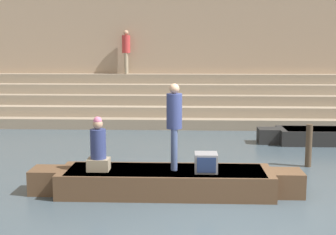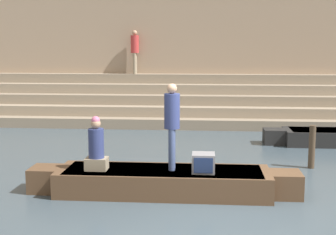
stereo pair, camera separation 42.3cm
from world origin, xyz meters
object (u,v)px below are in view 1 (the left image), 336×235
rowboat_main (166,181)px  person_standing (174,120)px  person_on_steps (126,49)px  tv_set (206,163)px  mooring_post (309,146)px  person_rowing (98,148)px

rowboat_main → person_standing: person_standing is taller
person_on_steps → tv_set: bearing=11.6°
person_on_steps → mooring_post: bearing=32.2°
tv_set → mooring_post: bearing=43.5°
tv_set → person_rowing: bearing=-179.7°
person_on_steps → rowboat_main: bearing=7.3°
person_standing → person_on_steps: size_ratio=1.00×
mooring_post → rowboat_main: bearing=-146.6°
person_rowing → person_standing: bearing=10.7°
person_on_steps → person_standing: bearing=8.4°
mooring_post → tv_set: bearing=-137.6°
mooring_post → person_on_steps: size_ratio=0.61×
person_standing → person_rowing: size_ratio=1.59×
person_rowing → rowboat_main: bearing=9.3°
tv_set → rowboat_main: bearing=171.6°
rowboat_main → mooring_post: (3.50, 2.31, 0.27)m
person_standing → mooring_post: person_standing is taller
rowboat_main → tv_set: 0.94m
rowboat_main → person_on_steps: bearing=101.9°
person_rowing → mooring_post: person_rowing is taller
rowboat_main → mooring_post: bearing=33.5°
person_rowing → person_on_steps: bearing=98.7°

